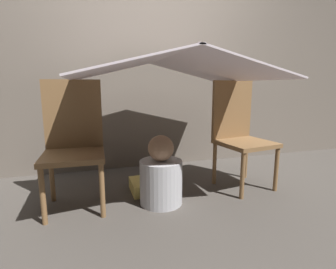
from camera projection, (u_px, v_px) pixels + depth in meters
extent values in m
plane|color=#47423D|center=(170.00, 200.00, 2.11)|extent=(8.80, 8.80, 0.00)
cube|color=#6B6056|center=(143.00, 53.00, 2.81)|extent=(7.00, 0.05, 2.50)
cylinder|color=brown|center=(43.00, 197.00, 1.70)|extent=(0.04, 0.04, 0.39)
cylinder|color=brown|center=(102.00, 191.00, 1.80)|extent=(0.04, 0.04, 0.39)
cylinder|color=brown|center=(52.00, 178.00, 2.06)|extent=(0.04, 0.04, 0.39)
cylinder|color=brown|center=(101.00, 173.00, 2.16)|extent=(0.04, 0.04, 0.39)
cube|color=brown|center=(73.00, 156.00, 1.89)|extent=(0.45, 0.45, 0.04)
cube|color=brown|center=(73.00, 114.00, 2.03)|extent=(0.43, 0.04, 0.53)
cylinder|color=brown|center=(242.00, 176.00, 2.10)|extent=(0.04, 0.04, 0.39)
cylinder|color=brown|center=(276.00, 169.00, 2.26)|extent=(0.04, 0.04, 0.39)
cylinder|color=brown|center=(215.00, 164.00, 2.43)|extent=(0.04, 0.04, 0.39)
cylinder|color=brown|center=(246.00, 159.00, 2.59)|extent=(0.04, 0.04, 0.39)
cube|color=brown|center=(246.00, 143.00, 2.31)|extent=(0.49, 0.49, 0.04)
cube|color=brown|center=(232.00, 109.00, 2.43)|extent=(0.43, 0.10, 0.53)
cube|color=silver|center=(120.00, 67.00, 1.88)|extent=(0.72, 1.25, 0.18)
cube|color=silver|center=(211.00, 69.00, 2.09)|extent=(0.72, 1.25, 0.18)
cube|color=silver|center=(168.00, 56.00, 1.97)|extent=(0.04, 1.25, 0.01)
cylinder|color=#B2B2B7|center=(161.00, 182.00, 2.02)|extent=(0.33, 0.33, 0.34)
sphere|color=#9E7556|center=(161.00, 148.00, 1.98)|extent=(0.20, 0.20, 0.20)
cube|color=#E5CC66|center=(152.00, 185.00, 2.29)|extent=(0.36, 0.29, 0.10)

